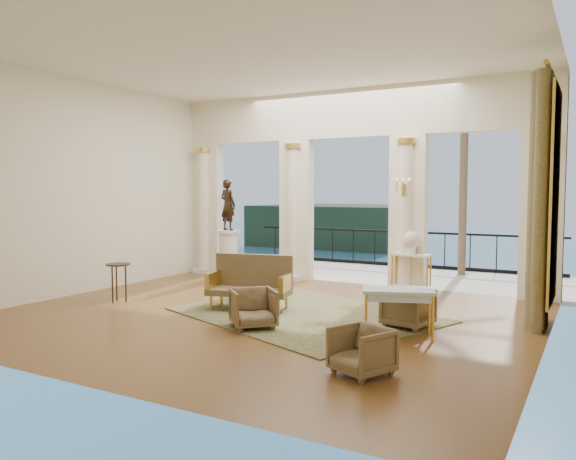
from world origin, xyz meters
The scene contains 23 objects.
floor centered at (0.00, 0.00, 0.00)m, with size 9.00×9.00×0.00m, color #482713.
room_walls centered at (0.00, -1.12, 2.88)m, with size 9.00×9.00×9.00m.
arcade centered at (0.00, 3.82, 2.58)m, with size 9.00×0.56×4.50m.
terrace centered at (0.00, 5.80, -0.05)m, with size 10.00×3.60×0.10m, color #B8B19A.
balustrade centered at (0.00, 7.40, 0.41)m, with size 9.00×0.06×1.03m.
palm_tree centered at (2.00, 6.60, 4.09)m, with size 2.00×2.00×4.50m.
headland centered at (-30.00, 70.00, -3.00)m, with size 22.00×18.00×6.00m, color black.
sea centered at (0.00, 60.00, -6.00)m, with size 160.00×160.00×0.00m, color #20628E.
curtain centered at (4.28, 1.50, 2.02)m, with size 0.33×1.40×4.09m.
window_frame centered at (4.47, 1.50, 2.10)m, with size 0.04×1.60×3.40m, color gold.
wall_sconce centered at (1.40, 3.51, 2.23)m, with size 0.30×0.11×0.33m.
rug centered at (0.64, 0.39, 0.01)m, with size 4.19×3.26×0.02m, color #2C3518.
armchair_a centered at (0.33, -0.82, 0.35)m, with size 0.67×0.63×0.69m, color #463921.
armchair_b centered at (2.69, -2.12, 0.32)m, with size 0.61×0.57×0.63m, color #463921.
armchair_c centered at (2.47, 0.40, 0.35)m, with size 0.68×0.63×0.70m, color #463921.
armchair_d centered at (-0.96, 1.48, 0.37)m, with size 0.72×0.67×0.74m, color #463921.
settee centered at (-0.49, 0.38, 0.49)m, with size 1.61×0.97×1.00m.
game_table centered at (2.51, -0.21, 0.65)m, with size 1.19×0.91×0.72m.
pedestal centered at (-3.20, 3.50, 0.56)m, with size 0.64×0.64×1.17m.
statue centered at (-3.20, 3.50, 1.82)m, with size 0.47×0.31×1.30m, color black.
console_table centered at (1.58, 3.55, 0.69)m, with size 0.93×0.53×0.83m.
urn centered at (1.58, 3.55, 1.10)m, with size 0.36×0.36×0.48m.
side_table centered at (-3.12, -0.34, 0.65)m, with size 0.47×0.47×0.76m.
Camera 1 is at (5.11, -8.24, 2.18)m, focal length 35.00 mm.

